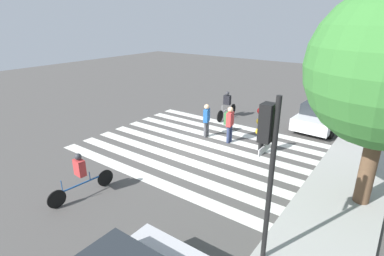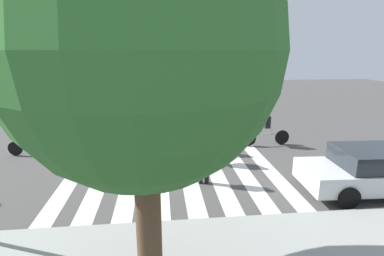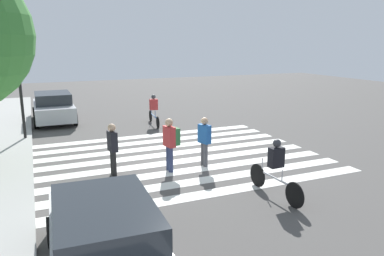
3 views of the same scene
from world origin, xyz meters
The scene contains 10 objects.
ground_plane centered at (0.00, 0.00, 0.00)m, with size 60.00×60.00×0.00m, color #4C4947.
sidewalk_curb centered at (0.00, 6.25, 0.07)m, with size 36.00×2.50×0.14m.
crosswalk_stripes centered at (0.00, 0.00, 0.00)m, with size 7.63×10.00×0.01m.
street_tree centered at (0.70, 6.80, 4.34)m, with size 4.53×4.53×6.62m.
pedestrian_adult_blue_shirt centered at (-1.31, 0.81, 1.04)m, with size 0.52×0.46×1.77m.
pedestrian_adult_yellow_jacket centered at (-0.95, 2.62, 0.95)m, with size 0.49×0.26×1.68m.
pedestrian_child_with_backpack centered at (-1.24, -0.44, 0.96)m, with size 0.51×0.34×1.69m.
cyclist_far_lane centered at (-4.41, -1.10, 0.87)m, with size 2.30×0.41×1.63m.
cyclist_near_curb centered at (5.66, -0.80, 0.86)m, with size 2.36×0.42×1.57m.
car_parked_silver_sedan centered at (-6.24, 3.83, 0.73)m, with size 4.73×2.15×1.42m.
Camera 2 is at (0.44, 11.77, 4.37)m, focal length 28.00 mm.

